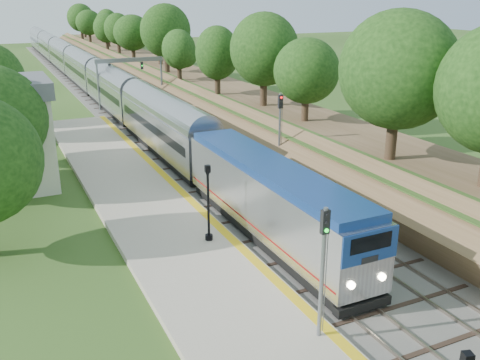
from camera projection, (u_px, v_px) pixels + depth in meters
name	position (u px, v px, depth m)	size (l,w,h in m)	color
trackbed	(119.00, 101.00, 71.44)	(9.50, 170.00, 0.28)	#4C4944
platform	(175.00, 239.00, 30.98)	(6.40, 68.00, 0.38)	#ABA089
yellow_stripe	(220.00, 227.00, 32.07)	(0.55, 68.00, 0.01)	gold
embankment	(178.00, 82.00, 74.20)	(10.64, 170.00, 11.70)	brown
signal_gantry	(130.00, 69.00, 65.79)	(8.40, 0.38, 6.20)	slate
trees_behind_platform	(48.00, 159.00, 31.10)	(7.82, 53.32, 7.21)	#332316
train	(84.00, 73.00, 81.53)	(2.96, 139.12, 4.36)	black
lamppost_far	(208.00, 207.00, 29.84)	(0.44, 0.44, 4.45)	black
signal_platform	(323.00, 259.00, 20.83)	(0.33, 0.26, 5.67)	slate
signal_farside	(280.00, 126.00, 41.12)	(0.35, 0.28, 6.41)	slate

